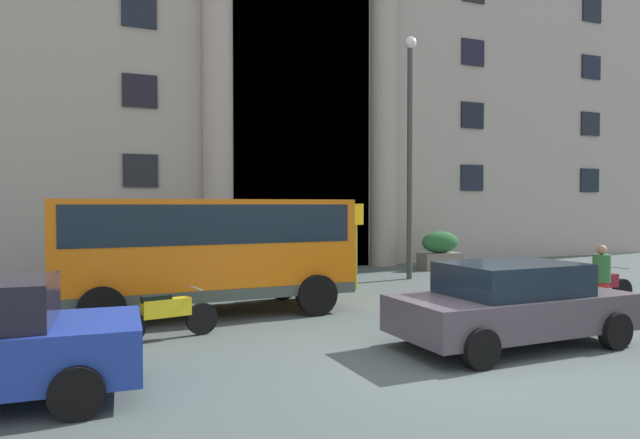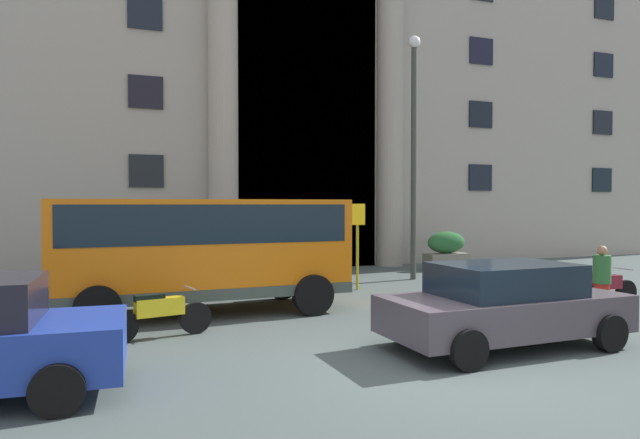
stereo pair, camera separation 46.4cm
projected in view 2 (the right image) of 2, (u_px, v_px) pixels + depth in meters
ground_plane at (439, 373)px, 8.31m from camera, size 80.00×64.00×0.12m
office_building_facade at (221, 74)px, 24.46m from camera, size 42.72×9.78×16.28m
orange_minibus at (203, 245)px, 12.50m from camera, size 6.36×2.68×2.55m
bus_stop_sign at (357, 236)px, 15.91m from camera, size 0.44×0.08×2.46m
hedge_planter_west at (315, 256)px, 18.50m from camera, size 1.83×0.99×1.49m
hedge_planter_east at (196, 258)px, 17.46m from camera, size 1.75×0.83×1.58m
hedge_planter_far_west at (446, 251)px, 20.82m from camera, size 1.61×0.71×1.43m
white_taxi_kerbside at (504, 304)px, 9.55m from camera, size 4.23×2.10×1.43m
motorcycle_far_end at (157, 314)px, 10.14m from camera, size 1.94×0.67×0.89m
scooter_by_planter at (603, 288)px, 13.34m from camera, size 1.97×0.55×0.89m
pedestrian_child_trailing at (602, 283)px, 11.84m from camera, size 0.36×0.36×1.57m
lamppost_plaza_centre at (414, 139)px, 18.08m from camera, size 0.40×0.40×7.86m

